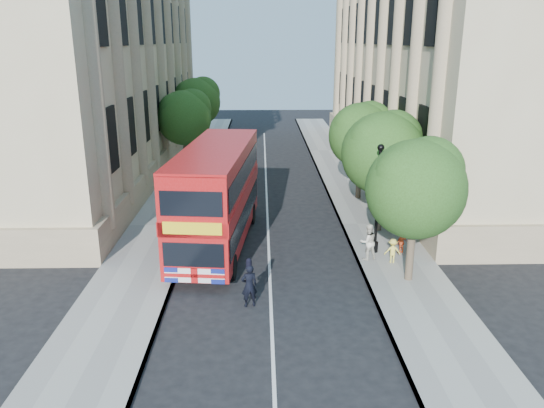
{
  "coord_description": "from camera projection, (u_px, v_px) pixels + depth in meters",
  "views": [
    {
      "loc": [
        -0.34,
        -17.15,
        9.72
      ],
      "look_at": [
        0.16,
        6.7,
        2.3
      ],
      "focal_mm": 35.0,
      "sensor_mm": 36.0,
      "label": 1
    }
  ],
  "objects": [
    {
      "name": "woman_pedestrian",
      "position": [
        368.0,
        242.0,
        24.0
      ],
      "size": [
        0.97,
        0.85,
        1.68
      ],
      "primitive_type": "imported",
      "rotation": [
        0.0,
        0.0,
        3.43
      ],
      "color": "beige",
      "rests_on": "pavement_right"
    },
    {
      "name": "building_left",
      "position": [
        79.0,
        50.0,
        39.23
      ],
      "size": [
        12.0,
        38.0,
        18.0
      ],
      "primitive_type": "cube",
      "color": "tan",
      "rests_on": "ground"
    },
    {
      "name": "ground",
      "position": [
        271.0,
        319.0,
        19.27
      ],
      "size": [
        120.0,
        120.0,
        0.0
      ],
      "primitive_type": "plane",
      "color": "black",
      "rests_on": "ground"
    },
    {
      "name": "police_constable",
      "position": [
        249.0,
        286.0,
        19.95
      ],
      "size": [
        0.71,
        0.56,
        1.71
      ],
      "primitive_type": "imported",
      "rotation": [
        0.0,
        0.0,
        3.41
      ],
      "color": "black",
      "rests_on": "ground"
    },
    {
      "name": "child_a",
      "position": [
        402.0,
        243.0,
        24.77
      ],
      "size": [
        0.66,
        0.52,
        1.04
      ],
      "primitive_type": "imported",
      "rotation": [
        0.0,
        0.0,
        3.66
      ],
      "color": "#EB5C29",
      "rests_on": "pavement_right"
    },
    {
      "name": "box_van",
      "position": [
        214.0,
        201.0,
        28.8
      ],
      "size": [
        2.09,
        4.85,
        2.75
      ],
      "rotation": [
        0.0,
        0.0,
        0.03
      ],
      "color": "black",
      "rests_on": "ground"
    },
    {
      "name": "child_b",
      "position": [
        393.0,
        251.0,
        23.69
      ],
      "size": [
        0.75,
        0.46,
        1.12
      ],
      "primitive_type": "imported",
      "rotation": [
        0.0,
        0.0,
        3.08
      ],
      "color": "#EDDB50",
      "rests_on": "pavement_right"
    },
    {
      "name": "building_right",
      "position": [
        449.0,
        50.0,
        39.78
      ],
      "size": [
        12.0,
        38.0,
        18.0
      ],
      "primitive_type": "cube",
      "color": "tan",
      "rests_on": "ground"
    },
    {
      "name": "tree_right_far",
      "position": [
        362.0,
        132.0,
        32.46
      ],
      "size": [
        4.0,
        4.0,
        6.15
      ],
      "color": "#473828",
      "rests_on": "ground"
    },
    {
      "name": "tree_right_mid",
      "position": [
        384.0,
        149.0,
        26.69
      ],
      "size": [
        4.2,
        4.2,
        6.37
      ],
      "color": "#473828",
      "rests_on": "ground"
    },
    {
      "name": "double_decker_bus",
      "position": [
        217.0,
        194.0,
        25.29
      ],
      "size": [
        3.78,
        10.68,
        4.84
      ],
      "rotation": [
        0.0,
        0.0,
        -0.1
      ],
      "color": "#A60B0C",
      "rests_on": "ground"
    },
    {
      "name": "tree_right_near",
      "position": [
        417.0,
        184.0,
        21.02
      ],
      "size": [
        4.0,
        4.0,
        6.08
      ],
      "color": "#473828",
      "rests_on": "ground"
    },
    {
      "name": "pavement_right",
      "position": [
        373.0,
        225.0,
        28.91
      ],
      "size": [
        3.5,
        80.0,
        0.12
      ],
      "primitive_type": "cube",
      "color": "gray",
      "rests_on": "ground"
    },
    {
      "name": "lamp_post",
      "position": [
        377.0,
        204.0,
        24.35
      ],
      "size": [
        0.32,
        0.32,
        5.16
      ],
      "color": "black",
      "rests_on": "pavement_right"
    },
    {
      "name": "pavement_left",
      "position": [
        162.0,
        226.0,
        28.68
      ],
      "size": [
        3.5,
        80.0,
        0.12
      ],
      "primitive_type": "cube",
      "color": "gray",
      "rests_on": "ground"
    },
    {
      "name": "tree_left_far",
      "position": [
        184.0,
        115.0,
        38.87
      ],
      "size": [
        4.0,
        4.0,
        6.3
      ],
      "color": "#473828",
      "rests_on": "ground"
    },
    {
      "name": "tree_left_back",
      "position": [
        197.0,
        99.0,
        46.43
      ],
      "size": [
        4.2,
        4.2,
        6.65
      ],
      "color": "#473828",
      "rests_on": "ground"
    }
  ]
}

